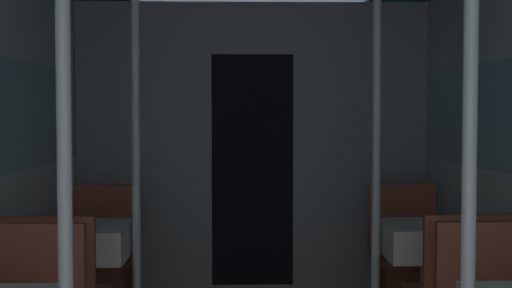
% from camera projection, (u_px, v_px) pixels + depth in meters
% --- Properties ---
extents(bulkhead_far, '(2.76, 0.09, 2.27)m').
position_uv_depth(bulkhead_far, '(252.00, 148.00, 5.63)').
color(bulkhead_far, gray).
rests_on(bulkhead_far, ground_plane).
extents(support_pole_left_0, '(0.05, 0.05, 2.27)m').
position_uv_depth(support_pole_left_0, '(65.00, 190.00, 2.50)').
color(support_pole_left_0, silver).
rests_on(support_pole_left_0, ground_plane).
extents(dining_table_left_1, '(0.57, 0.57, 0.74)m').
position_uv_depth(dining_table_left_1, '(81.00, 248.00, 4.23)').
color(dining_table_left_1, '#4C4C51').
rests_on(dining_table_left_1, ground_plane).
extents(chair_left_far_1, '(0.47, 0.47, 0.90)m').
position_uv_depth(chair_left_far_1, '(100.00, 280.00, 4.80)').
color(chair_left_far_1, brown).
rests_on(chair_left_far_1, ground_plane).
extents(support_pole_left_1, '(0.05, 0.05, 2.27)m').
position_uv_depth(support_pole_left_1, '(136.00, 158.00, 4.22)').
color(support_pole_left_1, silver).
rests_on(support_pole_left_1, ground_plane).
extents(support_pole_right_0, '(0.05, 0.05, 2.27)m').
position_uv_depth(support_pole_right_0, '(469.00, 189.00, 2.53)').
color(support_pole_right_0, silver).
rests_on(support_pole_right_0, ground_plane).
extents(dining_table_right_1, '(0.57, 0.57, 0.74)m').
position_uv_depth(dining_table_right_1, '(430.00, 247.00, 4.28)').
color(dining_table_right_1, '#4C4C51').
rests_on(dining_table_right_1, ground_plane).
extents(chair_right_far_1, '(0.47, 0.47, 0.90)m').
position_uv_depth(chair_right_far_1, '(408.00, 278.00, 4.85)').
color(chair_right_far_1, brown).
rests_on(chair_right_far_1, ground_plane).
extents(support_pole_right_1, '(0.05, 0.05, 2.27)m').
position_uv_depth(support_pole_right_1, '(376.00, 158.00, 4.25)').
color(support_pole_right_1, silver).
rests_on(support_pole_right_1, ground_plane).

